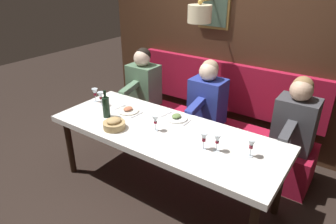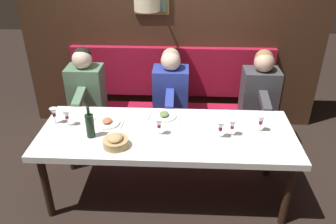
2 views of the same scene
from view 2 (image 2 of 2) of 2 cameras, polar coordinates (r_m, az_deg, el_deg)
name	(u,v)px [view 2 (image 2 of 2)]	position (r m, az deg, el deg)	size (l,w,h in m)	color
ground_plane	(167,192)	(3.58, -0.17, -13.38)	(12.00, 12.00, 0.00)	black
dining_table	(167,137)	(3.17, -0.19, -4.32)	(0.90, 2.36, 0.74)	white
banquette_bench	(171,128)	(4.16, 0.43, -2.77)	(0.52, 2.56, 0.45)	maroon
back_wall_panel	(172,23)	(4.24, 0.74, 14.72)	(0.59, 3.76, 2.90)	#422819
diner_nearest	(260,87)	(3.97, 15.30, 4.17)	(0.60, 0.40, 0.79)	#3D3D42
diner_near	(171,85)	(3.87, 0.53, 4.61)	(0.60, 0.40, 0.79)	#283893
diner_middle	(85,83)	(4.03, -13.75, 4.75)	(0.60, 0.40, 0.79)	#567A5B
place_setting_0	(107,122)	(3.30, -10.19, -1.73)	(0.24, 0.31, 0.05)	silver
place_setting_1	(164,116)	(3.36, -0.65, -0.61)	(0.24, 0.32, 0.05)	silver
wine_glass_0	(159,124)	(3.03, -1.54, -1.98)	(0.07, 0.07, 0.16)	silver
wine_glass_1	(221,127)	(3.02, 8.85, -2.46)	(0.07, 0.07, 0.16)	silver
wine_glass_2	(232,125)	(3.07, 10.81, -2.11)	(0.07, 0.07, 0.16)	silver
wine_glass_3	(67,115)	(3.30, -16.72, -0.49)	(0.07, 0.07, 0.16)	silver
wine_glass_4	(261,120)	(3.19, 15.41, -1.39)	(0.07, 0.07, 0.16)	silver
wine_glass_5	(54,113)	(3.38, -18.70, -0.12)	(0.07, 0.07, 0.16)	silver
wine_bottle	(90,125)	(3.08, -13.01, -2.21)	(0.08, 0.08, 0.30)	black
bread_bowl	(116,142)	(2.94, -8.83, -4.94)	(0.22, 0.22, 0.12)	tan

